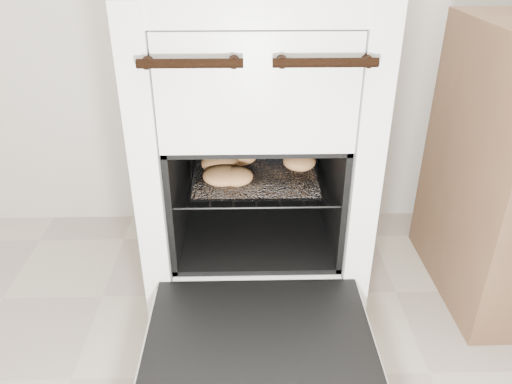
# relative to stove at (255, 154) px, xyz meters

# --- Properties ---
(stove) EXTENTS (0.63, 0.71, 0.97)m
(stove) POSITION_rel_stove_xyz_m (0.00, 0.00, 0.00)
(stove) COLOR white
(stove) RESTS_ON ground
(oven_door) EXTENTS (0.57, 0.44, 0.04)m
(oven_door) POSITION_rel_stove_xyz_m (0.00, -0.53, -0.26)
(oven_door) COLOR black
(oven_door) RESTS_ON stove
(oven_rack) EXTENTS (0.46, 0.44, 0.01)m
(oven_rack) POSITION_rel_stove_xyz_m (-0.00, -0.07, -0.03)
(oven_rack) COLOR black
(oven_rack) RESTS_ON stove
(foil_sheet) EXTENTS (0.36, 0.32, 0.01)m
(foil_sheet) POSITION_rel_stove_xyz_m (-0.00, -0.09, -0.03)
(foil_sheet) COLOR silver
(foil_sheet) RESTS_ON oven_rack
(baked_rolls) EXTENTS (0.39, 0.28, 0.06)m
(baked_rolls) POSITION_rel_stove_xyz_m (-0.04, -0.09, 0.00)
(baked_rolls) COLOR tan
(baked_rolls) RESTS_ON foil_sheet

